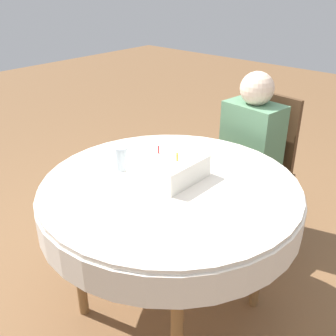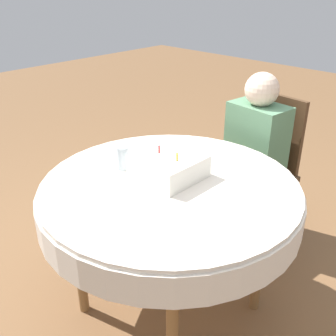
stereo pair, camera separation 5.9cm
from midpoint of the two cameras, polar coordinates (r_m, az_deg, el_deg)
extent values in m
plane|color=brown|center=(2.25, -0.55, -19.60)|extent=(12.00, 12.00, 0.00)
cylinder|color=silver|center=(1.78, -0.66, -2.46)|extent=(1.17, 1.17, 0.02)
cylinder|color=silver|center=(1.82, -0.65, -4.64)|extent=(1.19, 1.19, 0.14)
cylinder|color=brown|center=(2.03, -13.86, -12.26)|extent=(0.05, 0.05, 0.75)
cylinder|color=brown|center=(1.66, 0.20, -22.00)|extent=(0.05, 0.05, 0.75)
cylinder|color=brown|center=(2.37, -1.13, -5.24)|extent=(0.05, 0.05, 0.75)
cylinder|color=brown|center=(2.06, 12.41, -11.42)|extent=(0.05, 0.05, 0.75)
cube|color=#4C331E|center=(2.56, 10.90, -1.12)|extent=(0.47, 0.47, 0.04)
cube|color=#4C331E|center=(2.61, 14.07, 5.26)|extent=(0.38, 0.07, 0.48)
cylinder|color=#4C331E|center=(2.66, 4.89, -5.43)|extent=(0.04, 0.04, 0.43)
cylinder|color=#4C331E|center=(2.47, 11.10, -8.75)|extent=(0.04, 0.04, 0.43)
cylinder|color=#4C331E|center=(2.90, 9.95, -2.82)|extent=(0.04, 0.04, 0.43)
cylinder|color=#4C331E|center=(2.73, 15.92, -5.60)|extent=(0.04, 0.04, 0.43)
cylinder|color=beige|center=(2.61, 6.86, -5.74)|extent=(0.09, 0.09, 0.47)
cylinder|color=beige|center=(2.52, 9.74, -7.25)|extent=(0.09, 0.09, 0.47)
cube|color=#568460|center=(2.46, 11.39, 4.02)|extent=(0.36, 0.25, 0.46)
sphere|color=beige|center=(2.36, 12.09, 11.20)|extent=(0.20, 0.20, 0.20)
cube|color=white|center=(1.80, -0.88, 0.22)|extent=(0.28, 0.28, 0.10)
cylinder|color=gold|center=(1.73, 0.36, 1.63)|extent=(0.01, 0.01, 0.04)
cylinder|color=red|center=(1.80, -2.32, 2.69)|extent=(0.01, 0.01, 0.04)
cylinder|color=silver|center=(1.89, -7.63, 1.39)|extent=(0.06, 0.06, 0.11)
camera|label=1|loc=(0.03, -90.96, -0.48)|focal=42.00mm
camera|label=2|loc=(0.03, 89.04, 0.48)|focal=42.00mm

